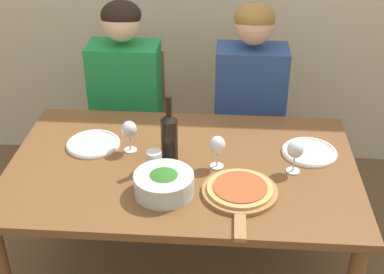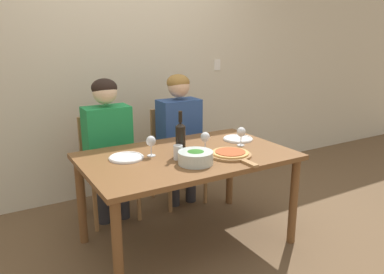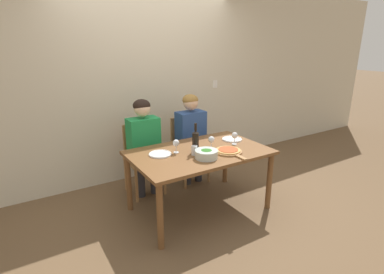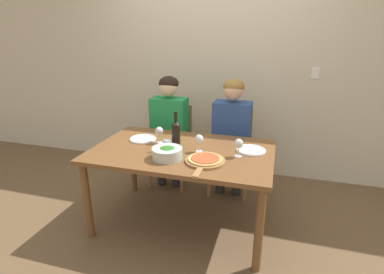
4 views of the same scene
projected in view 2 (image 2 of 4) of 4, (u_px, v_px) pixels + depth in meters
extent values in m
plane|color=brown|center=(187.00, 241.00, 2.94)|extent=(40.00, 40.00, 0.00)
cube|color=beige|center=(122.00, 59.00, 3.65)|extent=(10.00, 0.05, 2.70)
cube|color=white|center=(217.00, 65.00, 4.19)|extent=(0.08, 0.01, 0.12)
cube|color=brown|center=(187.00, 156.00, 2.76)|extent=(1.52, 0.94, 0.04)
cylinder|color=brown|center=(118.00, 254.00, 2.17)|extent=(0.06, 0.06, 0.69)
cylinder|color=brown|center=(294.00, 202.00, 2.85)|extent=(0.06, 0.06, 0.69)
cylinder|color=brown|center=(81.00, 201.00, 2.86)|extent=(0.06, 0.06, 0.69)
cylinder|color=brown|center=(230.00, 169.00, 3.54)|extent=(0.06, 0.06, 0.69)
cube|color=#9E7042|center=(109.00, 170.00, 3.24)|extent=(0.42, 0.42, 0.04)
cube|color=#9E7042|center=(100.00, 139.00, 3.34)|extent=(0.38, 0.03, 0.43)
cylinder|color=#9E7042|center=(95.00, 207.00, 3.05)|extent=(0.04, 0.04, 0.43)
cylinder|color=#9E7042|center=(139.00, 197.00, 3.24)|extent=(0.04, 0.04, 0.43)
cylinder|color=#9E7042|center=(83.00, 191.00, 3.37)|extent=(0.04, 0.04, 0.43)
cylinder|color=#9E7042|center=(123.00, 183.00, 3.55)|extent=(0.04, 0.04, 0.43)
cube|color=#9E7042|center=(178.00, 157.00, 3.58)|extent=(0.42, 0.42, 0.04)
cube|color=#9E7042|center=(169.00, 129.00, 3.68)|extent=(0.38, 0.03, 0.43)
cylinder|color=#9E7042|center=(170.00, 190.00, 3.38)|extent=(0.04, 0.04, 0.43)
cylinder|color=#9E7042|center=(206.00, 182.00, 3.57)|extent=(0.04, 0.04, 0.43)
cylinder|color=#9E7042|center=(153.00, 177.00, 3.70)|extent=(0.04, 0.04, 0.43)
cylinder|color=#9E7042|center=(186.00, 170.00, 3.89)|extent=(0.04, 0.04, 0.43)
cylinder|color=#28282D|center=(103.00, 198.00, 3.19)|extent=(0.10, 0.10, 0.46)
cylinder|color=#28282D|center=(123.00, 193.00, 3.27)|extent=(0.10, 0.10, 0.46)
cube|color=#1E8C47|center=(108.00, 138.00, 3.15)|extent=(0.38, 0.22, 0.54)
cylinder|color=#1E8C47|center=(94.00, 167.00, 2.89)|extent=(0.07, 0.31, 0.14)
cylinder|color=#1E8C47|center=(142.00, 159.00, 3.08)|extent=(0.07, 0.31, 0.14)
sphere|color=beige|center=(105.00, 92.00, 3.05)|extent=(0.20, 0.20, 0.20)
ellipsoid|color=black|center=(104.00, 88.00, 3.05)|extent=(0.21, 0.21, 0.15)
cylinder|color=#28282D|center=(174.00, 182.00, 3.52)|extent=(0.10, 0.10, 0.46)
cylinder|color=#28282D|center=(191.00, 179.00, 3.61)|extent=(0.10, 0.10, 0.46)
cube|color=navy|center=(179.00, 128.00, 3.48)|extent=(0.38, 0.22, 0.54)
cylinder|color=navy|center=(172.00, 154.00, 3.22)|extent=(0.07, 0.31, 0.14)
cylinder|color=navy|center=(211.00, 147.00, 3.42)|extent=(0.07, 0.31, 0.14)
sphere|color=#DBAD89|center=(179.00, 86.00, 3.38)|extent=(0.20, 0.20, 0.20)
ellipsoid|color=olive|center=(178.00, 82.00, 3.38)|extent=(0.21, 0.21, 0.15)
cylinder|color=black|center=(180.00, 141.00, 2.70)|extent=(0.07, 0.07, 0.22)
cone|color=black|center=(180.00, 124.00, 2.67)|extent=(0.07, 0.07, 0.03)
cylinder|color=black|center=(180.00, 117.00, 2.66)|extent=(0.03, 0.03, 0.08)
cylinder|color=silver|center=(196.00, 158.00, 2.54)|extent=(0.24, 0.24, 0.09)
ellipsoid|color=#2D6B23|center=(196.00, 157.00, 2.54)|extent=(0.20, 0.20, 0.10)
cylinder|color=white|center=(126.00, 158.00, 2.65)|extent=(0.25, 0.25, 0.01)
torus|color=white|center=(126.00, 157.00, 2.65)|extent=(0.24, 0.24, 0.01)
cylinder|color=white|center=(238.00, 139.00, 3.13)|extent=(0.25, 0.25, 0.01)
torus|color=white|center=(238.00, 138.00, 3.13)|extent=(0.24, 0.24, 0.01)
cylinder|color=#9E7042|center=(230.00, 155.00, 2.71)|extent=(0.31, 0.31, 0.02)
cube|color=#9E7042|center=(250.00, 164.00, 2.53)|extent=(0.04, 0.14, 0.02)
cylinder|color=tan|center=(230.00, 153.00, 2.71)|extent=(0.27, 0.27, 0.01)
cylinder|color=#AD4C28|center=(230.00, 152.00, 2.71)|extent=(0.22, 0.22, 0.01)
cylinder|color=silver|center=(151.00, 156.00, 2.71)|extent=(0.06, 0.06, 0.01)
cylinder|color=silver|center=(151.00, 150.00, 2.70)|extent=(0.01, 0.01, 0.07)
ellipsoid|color=silver|center=(151.00, 141.00, 2.68)|extent=(0.07, 0.07, 0.08)
ellipsoid|color=maroon|center=(151.00, 143.00, 2.69)|extent=(0.06, 0.06, 0.03)
cylinder|color=silver|center=(241.00, 145.00, 2.97)|extent=(0.06, 0.06, 0.01)
cylinder|color=silver|center=(241.00, 140.00, 2.96)|extent=(0.01, 0.01, 0.07)
ellipsoid|color=silver|center=(241.00, 132.00, 2.94)|extent=(0.07, 0.07, 0.08)
ellipsoid|color=maroon|center=(241.00, 133.00, 2.94)|extent=(0.06, 0.06, 0.03)
cylinder|color=silver|center=(205.00, 151.00, 2.82)|extent=(0.06, 0.06, 0.01)
cylinder|color=silver|center=(205.00, 146.00, 2.81)|extent=(0.01, 0.01, 0.07)
ellipsoid|color=silver|center=(205.00, 137.00, 2.79)|extent=(0.07, 0.07, 0.08)
ellipsoid|color=maroon|center=(205.00, 139.00, 2.79)|extent=(0.06, 0.06, 0.03)
cylinder|color=silver|center=(178.00, 152.00, 2.63)|extent=(0.07, 0.07, 0.10)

